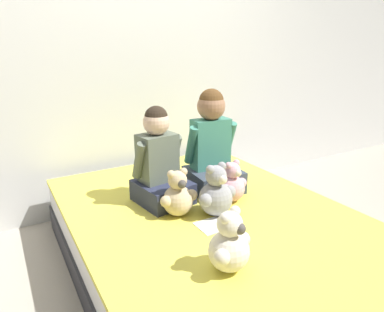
% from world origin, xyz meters
% --- Properties ---
extents(ground_plane, '(14.00, 14.00, 0.00)m').
position_xyz_m(ground_plane, '(0.00, 0.00, 0.00)').
color(ground_plane, '#B2A899').
extents(wall_behind_bed, '(8.00, 0.06, 2.50)m').
position_xyz_m(wall_behind_bed, '(0.00, 1.14, 1.25)').
color(wall_behind_bed, silver).
rests_on(wall_behind_bed, ground_plane).
extents(bed, '(1.51, 2.00, 0.39)m').
position_xyz_m(bed, '(0.00, 0.00, 0.19)').
color(bed, '#2D2D33').
rests_on(bed, ground_plane).
extents(child_on_left, '(0.33, 0.35, 0.59)m').
position_xyz_m(child_on_left, '(-0.18, 0.28, 0.63)').
color(child_on_left, '#282D47').
rests_on(child_on_left, bed).
extents(child_on_right, '(0.35, 0.34, 0.66)m').
position_xyz_m(child_on_right, '(0.20, 0.28, 0.67)').
color(child_on_right, '#384251').
rests_on(child_on_right, bed).
extents(teddy_bear_held_by_left_child, '(0.23, 0.17, 0.27)m').
position_xyz_m(teddy_bear_held_by_left_child, '(-0.18, 0.05, 0.50)').
color(teddy_bear_held_by_left_child, '#D1B78E').
rests_on(teddy_bear_held_by_left_child, bed).
extents(teddy_bear_held_by_right_child, '(0.21, 0.16, 0.26)m').
position_xyz_m(teddy_bear_held_by_right_child, '(0.19, 0.05, 0.49)').
color(teddy_bear_held_by_right_child, '#DBA3B2').
rests_on(teddy_bear_held_by_right_child, bed).
extents(teddy_bear_between_children, '(0.25, 0.19, 0.31)m').
position_xyz_m(teddy_bear_between_children, '(0.01, -0.05, 0.51)').
color(teddy_bear_between_children, '#939399').
rests_on(teddy_bear_between_children, bed).
extents(teddy_bear_at_foot_of_bed, '(0.22, 0.18, 0.28)m').
position_xyz_m(teddy_bear_at_foot_of_bed, '(-0.22, -0.50, 0.50)').
color(teddy_bear_at_foot_of_bed, silver).
rests_on(teddy_bear_at_foot_of_bed, bed).
extents(sign_card, '(0.21, 0.15, 0.00)m').
position_xyz_m(sign_card, '(-0.06, -0.16, 0.39)').
color(sign_card, white).
rests_on(sign_card, bed).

